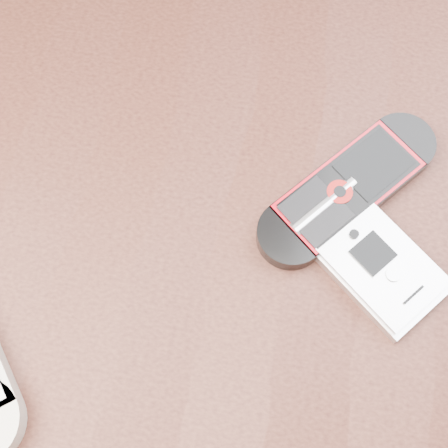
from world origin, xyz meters
The scene contains 4 objects.
ground centered at (0.00, 0.00, 0.00)m, with size 4.00×4.00×0.00m, color #472B19.
table centered at (0.00, 0.00, 0.64)m, with size 1.20×0.80×0.75m.
nokia_black_red centered at (0.09, 0.04, 0.76)m, with size 0.05×0.16×0.02m, color black.
motorola_razr centered at (0.11, -0.01, 0.76)m, with size 0.06×0.11×0.02m, color silver.
Camera 1 is at (0.03, -0.16, 1.18)m, focal length 50.00 mm.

